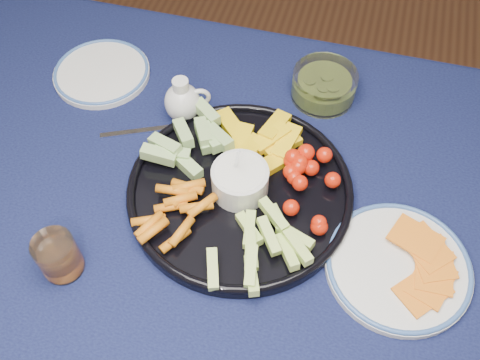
% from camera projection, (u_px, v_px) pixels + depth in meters
% --- Properties ---
extents(dining_table, '(1.67, 1.07, 0.75)m').
position_uv_depth(dining_table, '(211.00, 251.00, 1.00)').
color(dining_table, '#472C17').
rests_on(dining_table, ground).
extents(crudite_platter, '(0.40, 0.40, 0.13)m').
position_uv_depth(crudite_platter, '(238.00, 187.00, 0.95)').
color(crudite_platter, black).
rests_on(crudite_platter, dining_table).
extents(creamer_pitcher, '(0.09, 0.07, 0.10)m').
position_uv_depth(creamer_pitcher, '(183.00, 102.00, 1.04)').
color(creamer_pitcher, silver).
rests_on(creamer_pitcher, dining_table).
extents(pickle_bowl, '(0.13, 0.13, 0.06)m').
position_uv_depth(pickle_bowl, '(324.00, 86.00, 1.09)').
color(pickle_bowl, white).
rests_on(pickle_bowl, dining_table).
extents(cheese_plate, '(0.24, 0.24, 0.03)m').
position_uv_depth(cheese_plate, '(399.00, 265.00, 0.87)').
color(cheese_plate, silver).
rests_on(cheese_plate, dining_table).
extents(juice_tumbler, '(0.07, 0.07, 0.08)m').
position_uv_depth(juice_tumbler, '(59.00, 257.00, 0.85)').
color(juice_tumbler, white).
rests_on(juice_tumbler, dining_table).
extents(fork_left, '(0.17, 0.09, 0.00)m').
position_uv_depth(fork_left, '(155.00, 129.00, 1.05)').
color(fork_left, silver).
rests_on(fork_left, dining_table).
extents(fork_right, '(0.15, 0.13, 0.00)m').
position_uv_depth(fork_right, '(404.00, 293.00, 0.85)').
color(fork_right, silver).
rests_on(fork_right, dining_table).
extents(side_plate_extra, '(0.20, 0.20, 0.02)m').
position_uv_depth(side_plate_extra, '(102.00, 72.00, 1.14)').
color(side_plate_extra, silver).
rests_on(side_plate_extra, dining_table).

